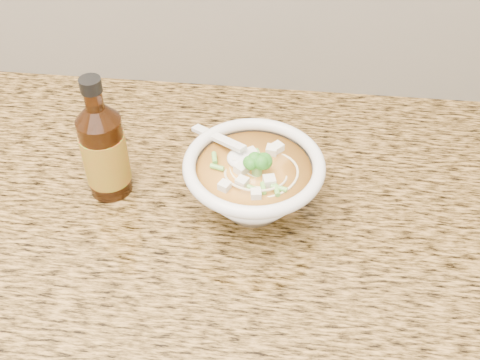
# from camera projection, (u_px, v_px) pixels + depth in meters

# --- Properties ---
(cabinet) EXTENTS (4.00, 0.65, 0.86)m
(cabinet) POSITION_uv_depth(u_px,v_px,m) (67.00, 344.00, 1.27)
(cabinet) COLOR #391D11
(cabinet) RESTS_ON ground
(counter_slab) EXTENTS (4.00, 0.68, 0.04)m
(counter_slab) POSITION_uv_depth(u_px,v_px,m) (10.00, 194.00, 0.96)
(counter_slab) COLOR olive
(counter_slab) RESTS_ON cabinet
(soup_bowl) EXTENTS (0.21, 0.20, 0.11)m
(soup_bowl) POSITION_uv_depth(u_px,v_px,m) (254.00, 183.00, 0.88)
(soup_bowl) COLOR silver
(soup_bowl) RESTS_ON counter_slab
(hot_sauce_bottle) EXTENTS (0.08, 0.08, 0.20)m
(hot_sauce_bottle) POSITION_uv_depth(u_px,v_px,m) (104.00, 151.00, 0.88)
(hot_sauce_bottle) COLOR #3E1B08
(hot_sauce_bottle) RESTS_ON counter_slab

